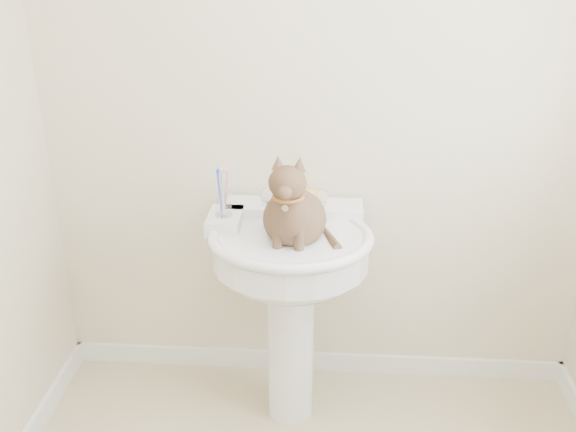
# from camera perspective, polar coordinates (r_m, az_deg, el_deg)

# --- Properties ---
(wall_back) EXTENTS (2.20, 0.00, 2.50)m
(wall_back) POSITION_cam_1_polar(r_m,az_deg,el_deg) (2.47, 2.86, 10.30)
(wall_back) COLOR beige
(wall_back) RESTS_ON ground
(baseboard_back) EXTENTS (2.20, 0.02, 0.09)m
(baseboard_back) POSITION_cam_1_polar(r_m,az_deg,el_deg) (2.99, 2.37, -12.76)
(baseboard_back) COLOR white
(baseboard_back) RESTS_ON floor
(pedestal_sink) EXTENTS (0.62, 0.61, 0.86)m
(pedestal_sink) POSITION_cam_1_polar(r_m,az_deg,el_deg) (2.42, 0.18, -4.75)
(pedestal_sink) COLOR white
(pedestal_sink) RESTS_ON floor
(faucet) EXTENTS (0.28, 0.12, 0.14)m
(faucet) POSITION_cam_1_polar(r_m,az_deg,el_deg) (2.46, 0.48, 1.61)
(faucet) COLOR silver
(faucet) RESTS_ON pedestal_sink
(soap_bar) EXTENTS (0.10, 0.07, 0.03)m
(soap_bar) POSITION_cam_1_polar(r_m,az_deg,el_deg) (2.55, 2.06, 1.77)
(soap_bar) COLOR yellow
(soap_bar) RESTS_ON pedestal_sink
(toothbrush_cup) EXTENTS (0.07, 0.07, 0.19)m
(toothbrush_cup) POSITION_cam_1_polar(r_m,az_deg,el_deg) (2.39, -5.77, 1.06)
(toothbrush_cup) COLOR silver
(toothbrush_cup) RESTS_ON pedestal_sink
(cat) EXTENTS (0.25, 0.32, 0.47)m
(cat) POSITION_cam_1_polar(r_m,az_deg,el_deg) (2.28, 0.52, 0.21)
(cat) COLOR brown
(cat) RESTS_ON pedestal_sink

